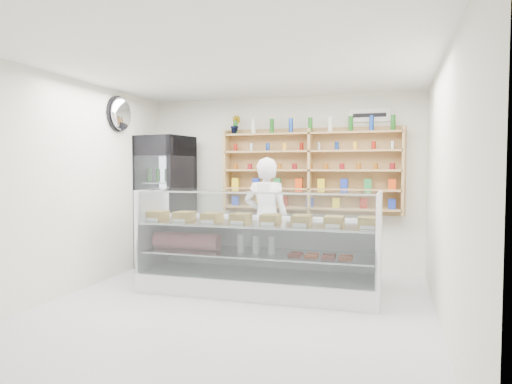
% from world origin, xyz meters
% --- Properties ---
extents(room, '(5.00, 5.00, 5.00)m').
position_xyz_m(room, '(0.00, 0.00, 1.40)').
color(room, silver).
rests_on(room, ground).
extents(display_counter, '(3.10, 0.93, 1.35)m').
position_xyz_m(display_counter, '(0.08, 0.83, 0.37)').
color(display_counter, white).
rests_on(display_counter, floor).
extents(shop_worker, '(0.67, 0.45, 1.79)m').
position_xyz_m(shop_worker, '(0.01, 1.52, 0.90)').
color(shop_worker, silver).
rests_on(shop_worker, floor).
extents(drinks_cooler, '(0.88, 0.86, 2.16)m').
position_xyz_m(drinks_cooler, '(-1.85, 1.94, 1.08)').
color(drinks_cooler, black).
rests_on(drinks_cooler, floor).
extents(wall_shelving, '(2.84, 0.28, 1.33)m').
position_xyz_m(wall_shelving, '(0.50, 2.34, 1.59)').
color(wall_shelving, '#A78D4F').
rests_on(wall_shelving, back_wall).
extents(potted_plant, '(0.17, 0.14, 0.30)m').
position_xyz_m(potted_plant, '(-0.75, 2.34, 2.35)').
color(potted_plant, '#1E6626').
rests_on(potted_plant, wall_shelving).
extents(security_mirror, '(0.15, 0.50, 0.50)m').
position_xyz_m(security_mirror, '(-2.17, 1.20, 2.45)').
color(security_mirror, silver).
rests_on(security_mirror, left_wall).
extents(wall_sign, '(0.62, 0.03, 0.20)m').
position_xyz_m(wall_sign, '(1.40, 2.47, 2.45)').
color(wall_sign, white).
rests_on(wall_sign, back_wall).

